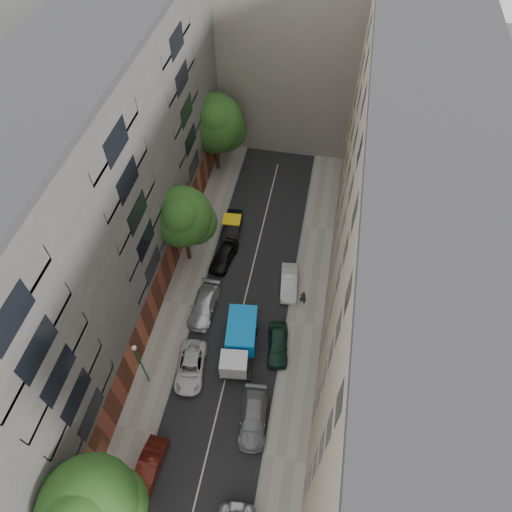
% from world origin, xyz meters
% --- Properties ---
extents(ground, '(120.00, 120.00, 0.00)m').
position_xyz_m(ground, '(0.00, 0.00, 0.00)').
color(ground, '#4C4C49').
rests_on(ground, ground).
extents(road_surface, '(8.00, 44.00, 0.02)m').
position_xyz_m(road_surface, '(0.00, 0.00, 0.01)').
color(road_surface, black).
rests_on(road_surface, ground).
extents(sidewalk_left, '(3.00, 44.00, 0.15)m').
position_xyz_m(sidewalk_left, '(-5.50, 0.00, 0.07)').
color(sidewalk_left, gray).
rests_on(sidewalk_left, ground).
extents(sidewalk_right, '(3.00, 44.00, 0.15)m').
position_xyz_m(sidewalk_right, '(5.50, 0.00, 0.07)').
color(sidewalk_right, gray).
rests_on(sidewalk_right, ground).
extents(building_left, '(8.00, 44.00, 20.00)m').
position_xyz_m(building_left, '(-11.00, 0.00, 10.00)').
color(building_left, '#4B4846').
rests_on(building_left, ground).
extents(building_right, '(8.00, 44.00, 20.00)m').
position_xyz_m(building_right, '(11.00, 0.00, 10.00)').
color(building_right, tan).
rests_on(building_right, ground).
extents(building_endcap, '(18.00, 12.00, 18.00)m').
position_xyz_m(building_endcap, '(0.00, 28.00, 9.00)').
color(building_endcap, gray).
rests_on(building_endcap, ground).
extents(tarp_truck, '(2.81, 5.82, 2.58)m').
position_xyz_m(tarp_truck, '(0.60, -3.26, 1.42)').
color(tarp_truck, black).
rests_on(tarp_truck, ground).
extents(car_left_1, '(1.73, 4.16, 1.34)m').
position_xyz_m(car_left_1, '(-3.60, -13.40, 0.67)').
color(car_left_1, '#4B160F').
rests_on(car_left_1, ground).
extents(car_left_2, '(2.68, 4.84, 1.28)m').
position_xyz_m(car_left_2, '(-2.80, -5.80, 0.64)').
color(car_left_2, silver).
rests_on(car_left_2, ground).
extents(car_left_3, '(2.07, 4.85, 1.39)m').
position_xyz_m(car_left_3, '(-3.20, -0.20, 0.70)').
color(car_left_3, silver).
rests_on(car_left_3, ground).
extents(car_left_4, '(2.33, 4.34, 1.40)m').
position_xyz_m(car_left_4, '(-2.80, 5.40, 0.70)').
color(car_left_4, black).
rests_on(car_left_4, ground).
extents(car_left_5, '(1.85, 4.49, 1.45)m').
position_xyz_m(car_left_5, '(-2.80, 9.00, 0.72)').
color(car_left_5, black).
rests_on(car_left_5, ground).
extents(car_right_1, '(2.39, 4.90, 1.37)m').
position_xyz_m(car_right_1, '(2.80, -8.80, 0.69)').
color(car_right_1, slate).
rests_on(car_right_1, ground).
extents(car_right_2, '(2.19, 4.27, 1.39)m').
position_xyz_m(car_right_2, '(3.60, -2.60, 0.70)').
color(car_right_2, '#152F24').
rests_on(car_right_2, ground).
extents(car_right_3, '(1.88, 4.20, 1.34)m').
position_xyz_m(car_right_3, '(3.60, 3.60, 0.67)').
color(car_right_3, silver).
rests_on(car_right_3, ground).
extents(tree_near, '(5.63, 5.41, 9.42)m').
position_xyz_m(tree_near, '(-4.50, -17.11, 6.46)').
color(tree_near, '#382619').
rests_on(tree_near, sidewalk_left).
extents(tree_mid, '(5.52, 5.28, 8.42)m').
position_xyz_m(tree_mid, '(-5.95, 4.89, 5.67)').
color(tree_mid, '#382619').
rests_on(tree_mid, sidewalk_left).
extents(tree_far, '(6.17, 6.02, 8.95)m').
position_xyz_m(tree_far, '(-6.30, 17.70, 5.92)').
color(tree_far, '#382619').
rests_on(tree_far, sidewalk_left).
extents(lamp_post, '(0.36, 0.36, 5.77)m').
position_xyz_m(lamp_post, '(-5.80, -7.30, 3.76)').
color(lamp_post, '#1A5B31').
rests_on(lamp_post, sidewalk_left).
extents(pedestrian, '(0.67, 0.50, 1.65)m').
position_xyz_m(pedestrian, '(5.03, 2.05, 0.98)').
color(pedestrian, black).
rests_on(pedestrian, sidewalk_right).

